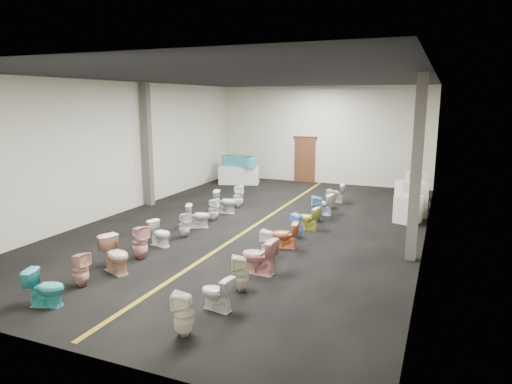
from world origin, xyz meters
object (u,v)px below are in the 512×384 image
Objects in this scene: toilet_left_7 at (213,209)px; toilet_left_6 at (198,216)px; toilet_right_10 at (332,199)px; toilet_left_0 at (46,288)px; toilet_left_5 at (184,225)px; toilet_right_4 at (268,245)px; toilet_left_8 at (225,202)px; toilet_left_4 at (160,233)px; display_table at (239,175)px; toilet_left_2 at (116,255)px; toilet_left_9 at (238,196)px; toilet_right_7 at (308,218)px; toilet_right_1 at (217,293)px; toilet_right_11 at (335,193)px; appliance_crate_b at (411,199)px; toilet_right_6 at (298,225)px; bathtub at (239,161)px; toilet_right_5 at (285,235)px; toilet_left_1 at (81,269)px; toilet_right_0 at (184,314)px; toilet_right_8 at (318,209)px; toilet_right_9 at (323,204)px; appliance_crate_d at (416,186)px; toilet_left_3 at (140,242)px; toilet_right_2 at (241,273)px; toilet_right_3 at (259,256)px; appliance_crate_a at (408,209)px; appliance_crate_c at (413,196)px.

toilet_left_6 is at bearing 171.83° from toilet_left_7.
toilet_left_0 is at bearing 5.14° from toilet_right_10.
toilet_left_5 is 3.05m from toilet_right_4.
toilet_left_7 is at bearing 168.76° from toilet_left_8.
toilet_left_7 is at bearing 10.05° from toilet_left_4.
toilet_left_2 is (2.09, -11.31, 0.01)m from display_table.
toilet_right_7 is at bearing -135.63° from toilet_left_9.
toilet_left_6 is 1.04× the size of toilet_right_7.
toilet_right_1 is at bearing -83.74° from toilet_left_2.
toilet_left_0 is 11.41m from toilet_right_11.
appliance_crate_b is at bearing 145.99° from toilet_right_7.
toilet_right_6 is 0.96× the size of toilet_right_11.
toilet_right_6 is (3.02, 1.21, -0.01)m from toilet_left_5.
toilet_left_5 reaches higher than toilet_right_6.
bathtub is at bearing -130.97° from toilet_right_7.
toilet_right_6 is (3.10, -0.72, -0.02)m from toilet_left_7.
toilet_left_6 reaches higher than toilet_right_5.
toilet_left_6 is (0.03, 4.92, -0.01)m from toilet_left_1.
toilet_right_0 is at bearing -106.62° from toilet_left_0.
toilet_right_8 is 1.14× the size of toilet_right_9.
toilet_left_2 reaches higher than toilet_right_9.
toilet_left_5 is 4.83m from toilet_right_1.
toilet_left_6 reaches higher than toilet_left_7.
toilet_left_0 is 1.08× the size of toilet_right_1.
bathtub is 14.14m from toilet_right_0.
toilet_left_3 is at bearing -120.59° from appliance_crate_d.
toilet_left_6 is 5.97m from toilet_right_11.
toilet_left_3 is (-5.85, -9.89, -0.11)m from appliance_crate_d.
toilet_right_2 reaches higher than toilet_right_1.
toilet_right_7 is at bearing -177.43° from toilet_right_3.
display_table is 11.37m from toilet_right_3.
toilet_left_6 is at bearing -66.45° from bathtub.
appliance_crate_a is at bearing 134.85° from toilet_right_7.
toilet_left_9 is (1.98, -4.41, 0.01)m from display_table.
toilet_right_4 is at bearing -156.86° from toilet_left_8.
toilet_right_8 is (0.04, 4.92, 0.00)m from toilet_right_3.
toilet_right_3 is 5.86m from toilet_right_9.
toilet_left_0 is at bearing -61.14° from toilet_right_1.
toilet_right_9 is (5.12, -4.29, -0.70)m from bathtub.
toilet_left_1 is (1.94, -12.25, -0.03)m from display_table.
toilet_right_6 is at bearing 5.81° from toilet_right_7.
appliance_crate_a reaches higher than toilet_right_1.
toilet_right_1 is at bearing -156.97° from toilet_left_7.
toilet_left_0 is at bearing 164.11° from toilet_left_9.
appliance_crate_c is at bearing -24.94° from toilet_left_1.
toilet_left_2 is 1.09× the size of toilet_right_0.
toilet_left_4 is 5.94m from toilet_right_9.
appliance_crate_a is 9.38m from toilet_right_0.
toilet_right_2 is 3.01m from toilet_right_5.
toilet_left_7 is at bearing -42.73° from toilet_right_11.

